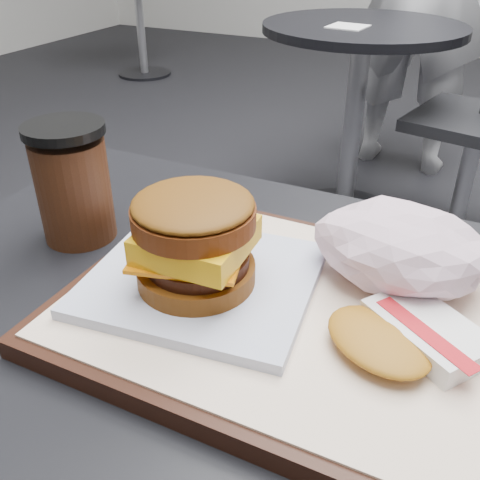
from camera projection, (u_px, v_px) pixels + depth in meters
name	position (u px, v px, depth m)	size (l,w,h in m)	color
serving_tray	(293.00, 313.00, 0.45)	(0.38, 0.28, 0.02)	black
breakfast_sandwich	(197.00, 250.00, 0.44)	(0.21, 0.19, 0.09)	white
hash_brown	(405.00, 335.00, 0.40)	(0.14, 0.13, 0.02)	white
crumpled_wrapper	(402.00, 248.00, 0.46)	(0.15, 0.12, 0.07)	white
coffee_cup	(73.00, 185.00, 0.55)	(0.08, 0.08, 0.12)	#3A1B0E
neighbor_table	(358.00, 82.00, 1.93)	(0.70, 0.70, 0.75)	black
napkin	(348.00, 27.00, 1.76)	(0.12, 0.12, 0.00)	white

